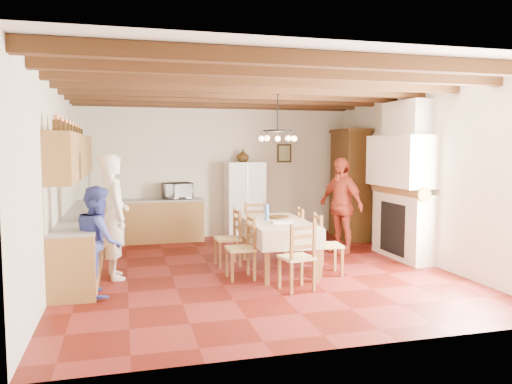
# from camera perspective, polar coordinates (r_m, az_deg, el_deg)

# --- Properties ---
(floor) EXTENTS (6.00, 6.50, 0.02)m
(floor) POSITION_cam_1_polar(r_m,az_deg,el_deg) (8.18, -0.14, -9.03)
(floor) COLOR #4F1009
(floor) RESTS_ON ground
(ceiling) EXTENTS (6.00, 6.50, 0.02)m
(ceiling) POSITION_cam_1_polar(r_m,az_deg,el_deg) (7.99, -0.14, 12.46)
(ceiling) COLOR silver
(ceiling) RESTS_ON ground
(wall_back) EXTENTS (6.00, 0.02, 3.00)m
(wall_back) POSITION_cam_1_polar(r_m,az_deg,el_deg) (11.12, -4.43, 2.61)
(wall_back) COLOR beige
(wall_back) RESTS_ON ground
(wall_front) EXTENTS (6.00, 0.02, 3.00)m
(wall_front) POSITION_cam_1_polar(r_m,az_deg,el_deg) (4.88, 9.68, -0.77)
(wall_front) COLOR beige
(wall_front) RESTS_ON ground
(wall_left) EXTENTS (0.02, 6.50, 3.00)m
(wall_left) POSITION_cam_1_polar(r_m,az_deg,el_deg) (7.75, -22.21, 1.11)
(wall_left) COLOR beige
(wall_left) RESTS_ON ground
(wall_right) EXTENTS (0.02, 6.50, 3.00)m
(wall_right) POSITION_cam_1_polar(r_m,az_deg,el_deg) (9.19, 18.34, 1.81)
(wall_right) COLOR beige
(wall_right) RESTS_ON ground
(ceiling_beams) EXTENTS (6.00, 6.30, 0.16)m
(ceiling_beams) POSITION_cam_1_polar(r_m,az_deg,el_deg) (7.98, -0.14, 11.74)
(ceiling_beams) COLOR #37220E
(ceiling_beams) RESTS_ON ground
(lower_cabinets_left) EXTENTS (0.60, 4.30, 0.86)m
(lower_cabinets_left) POSITION_cam_1_polar(r_m,az_deg,el_deg) (8.88, -19.13, -5.27)
(lower_cabinets_left) COLOR olive
(lower_cabinets_left) RESTS_ON ground
(lower_cabinets_back) EXTENTS (2.30, 0.60, 0.86)m
(lower_cabinets_back) POSITION_cam_1_polar(r_m,az_deg,el_deg) (10.74, -12.25, -3.32)
(lower_cabinets_back) COLOR olive
(lower_cabinets_back) RESTS_ON ground
(countertop_left) EXTENTS (0.62, 4.30, 0.04)m
(countertop_left) POSITION_cam_1_polar(r_m,az_deg,el_deg) (8.82, -19.21, -2.39)
(countertop_left) COLOR slate
(countertop_left) RESTS_ON lower_cabinets_left
(countertop_back) EXTENTS (2.34, 0.62, 0.04)m
(countertop_back) POSITION_cam_1_polar(r_m,az_deg,el_deg) (10.69, -12.30, -0.94)
(countertop_back) COLOR slate
(countertop_back) RESTS_ON lower_cabinets_back
(backsplash_left) EXTENTS (0.03, 4.30, 0.60)m
(backsplash_left) POSITION_cam_1_polar(r_m,az_deg,el_deg) (8.81, -21.12, -0.36)
(backsplash_left) COLOR beige
(backsplash_left) RESTS_ON ground
(backsplash_back) EXTENTS (2.30, 0.03, 0.60)m
(backsplash_back) POSITION_cam_1_polar(r_m,az_deg,el_deg) (10.94, -12.40, 0.89)
(backsplash_back) COLOR beige
(backsplash_back) RESTS_ON ground
(upper_cabinets) EXTENTS (0.35, 4.20, 0.70)m
(upper_cabinets) POSITION_cam_1_polar(r_m,az_deg,el_deg) (8.76, -20.22, 3.90)
(upper_cabinets) COLOR olive
(upper_cabinets) RESTS_ON ground
(fireplace) EXTENTS (0.56, 1.60, 2.80)m
(fireplace) POSITION_cam_1_polar(r_m,az_deg,el_deg) (9.21, 16.13, 1.26)
(fireplace) COLOR beige
(fireplace) RESTS_ON ground
(wall_picture) EXTENTS (0.34, 0.03, 0.42)m
(wall_picture) POSITION_cam_1_polar(r_m,az_deg,el_deg) (11.47, 3.24, 4.44)
(wall_picture) COLOR black
(wall_picture) RESTS_ON ground
(refrigerator) EXTENTS (0.85, 0.71, 1.66)m
(refrigerator) POSITION_cam_1_polar(r_m,az_deg,el_deg) (11.07, -1.39, -0.86)
(refrigerator) COLOR white
(refrigerator) RESTS_ON floor
(hutch) EXTENTS (0.69, 1.36, 2.37)m
(hutch) POSITION_cam_1_polar(r_m,az_deg,el_deg) (11.09, 10.62, 0.91)
(hutch) COLOR #331F0D
(hutch) RESTS_ON floor
(dining_table) EXTENTS (1.00, 1.88, 0.81)m
(dining_table) POSITION_cam_1_polar(r_m,az_deg,el_deg) (8.09, 2.45, -3.89)
(dining_table) COLOR beige
(dining_table) RESTS_ON floor
(chandelier) EXTENTS (0.47, 0.47, 0.03)m
(chandelier) POSITION_cam_1_polar(r_m,az_deg,el_deg) (7.99, 2.49, 6.98)
(chandelier) COLOR black
(chandelier) RESTS_ON ground
(chair_left_near) EXTENTS (0.41, 0.43, 0.96)m
(chair_left_near) POSITION_cam_1_polar(r_m,az_deg,el_deg) (7.59, -1.80, -6.35)
(chair_left_near) COLOR brown
(chair_left_near) RESTS_ON floor
(chair_left_far) EXTENTS (0.42, 0.44, 0.96)m
(chair_left_far) POSITION_cam_1_polar(r_m,az_deg,el_deg) (8.42, -3.28, -5.21)
(chair_left_far) COLOR brown
(chair_left_far) RESTS_ON floor
(chair_right_near) EXTENTS (0.44, 0.46, 0.96)m
(chair_right_near) POSITION_cam_1_polar(r_m,az_deg,el_deg) (7.94, 8.26, -5.90)
(chair_right_near) COLOR brown
(chair_right_near) RESTS_ON floor
(chair_right_far) EXTENTS (0.46, 0.48, 0.96)m
(chair_right_far) POSITION_cam_1_polar(r_m,az_deg,el_deg) (8.64, 6.22, -4.96)
(chair_right_far) COLOR brown
(chair_right_far) RESTS_ON floor
(chair_end_near) EXTENTS (0.49, 0.47, 0.96)m
(chair_end_near) POSITION_cam_1_polar(r_m,az_deg,el_deg) (7.03, 4.67, -7.31)
(chair_end_near) COLOR brown
(chair_end_near) RESTS_ON floor
(chair_end_far) EXTENTS (0.48, 0.46, 0.96)m
(chair_end_far) POSITION_cam_1_polar(r_m,az_deg,el_deg) (9.27, -0.03, -4.24)
(chair_end_far) COLOR brown
(chair_end_far) RESTS_ON floor
(person_man) EXTENTS (0.59, 0.77, 1.90)m
(person_man) POSITION_cam_1_polar(r_m,az_deg,el_deg) (7.84, -15.94, -2.69)
(person_man) COLOR white
(person_man) RESTS_ON floor
(person_woman_blue) EXTENTS (0.67, 0.80, 1.48)m
(person_woman_blue) POSITION_cam_1_polar(r_m,az_deg,el_deg) (7.06, -17.57, -5.32)
(person_woman_blue) COLOR #36429A
(person_woman_blue) RESTS_ON floor
(person_woman_red) EXTENTS (0.78, 1.14, 1.80)m
(person_woman_red) POSITION_cam_1_polar(r_m,az_deg,el_deg) (9.54, 9.66, -1.50)
(person_woman_red) COLOR #B53D26
(person_woman_red) RESTS_ON floor
(microwave) EXTENTS (0.66, 0.50, 0.33)m
(microwave) POSITION_cam_1_polar(r_m,az_deg,el_deg) (10.72, -8.95, 0.14)
(microwave) COLOR silver
(microwave) RESTS_ON countertop_back
(fridge_vase) EXTENTS (0.30, 0.30, 0.28)m
(fridge_vase) POSITION_cam_1_polar(r_m,az_deg,el_deg) (11.01, -1.50, 4.18)
(fridge_vase) COLOR #331F0D
(fridge_vase) RESTS_ON refrigerator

